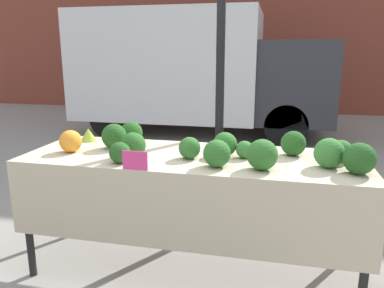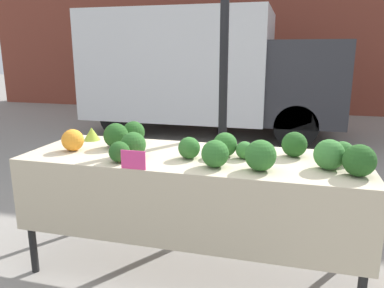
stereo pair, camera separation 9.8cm
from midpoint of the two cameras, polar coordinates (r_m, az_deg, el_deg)
The scene contains 20 objects.
ground_plane at distance 2.84m, azimuth -1.04°, elevation -18.34°, with size 40.00×40.00×0.00m, color gray.
tent_pole at distance 3.09m, azimuth 3.33°, elevation 6.48°, with size 0.07×0.07×2.24m.
parked_truck at distance 7.19m, azimuth 0.10°, elevation 11.34°, with size 4.59×2.14×2.24m.
market_table at distance 2.47m, azimuth -1.47°, elevation -4.51°, with size 2.24×0.77×0.84m.
orange_cauliflower at distance 2.72m, azimuth -19.01°, elevation 0.40°, with size 0.15×0.15×0.15m.
romanesco_head at distance 3.02m, azimuth -16.41°, elevation 1.37°, with size 0.13×0.13×0.10m.
broccoli_head_0 at distance 2.41m, azimuth -1.48°, elevation -0.61°, with size 0.14×0.14×0.14m.
broccoli_head_1 at distance 2.48m, azimuth 3.92°, elevation -0.03°, with size 0.16×0.16×0.16m.
broccoli_head_2 at distance 2.21m, azimuth 9.41°, elevation -1.63°, with size 0.18×0.18×0.18m.
broccoli_head_3 at distance 2.56m, azimuth 14.13°, elevation 0.08°, with size 0.17×0.17×0.17m.
broccoli_head_4 at distance 2.37m, azimuth -12.10°, elevation -1.31°, with size 0.13×0.13×0.13m.
broccoli_head_5 at distance 2.73m, azimuth -12.79°, elevation 1.17°, with size 0.18×0.18×0.18m.
broccoli_head_6 at distance 2.47m, azimuth -10.09°, elevation -0.18°, with size 0.17×0.17×0.17m.
broccoli_head_7 at distance 2.51m, azimuth 20.76°, elevation -0.98°, with size 0.14×0.14×0.14m.
broccoli_head_8 at distance 2.23m, azimuth 2.55°, elevation -1.46°, with size 0.17×0.17×0.17m.
broccoli_head_9 at distance 2.35m, azimuth 19.06°, elevation -1.32°, with size 0.18×0.18×0.18m.
broccoli_head_10 at distance 2.28m, azimuth 23.04°, elevation -2.07°, with size 0.18×0.18×0.18m.
broccoli_head_11 at distance 2.44m, azimuth 6.89°, elevation -0.86°, with size 0.11×0.11×0.11m.
broccoli_head_12 at distance 2.85m, azimuth -10.20°, elevation 1.69°, with size 0.17×0.17×0.17m.
price_sign at distance 2.22m, azimuth -9.94°, elevation -2.50°, with size 0.15×0.01×0.11m.
Camera 1 is at (0.53, -2.35, 1.51)m, focal length 35.00 mm.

